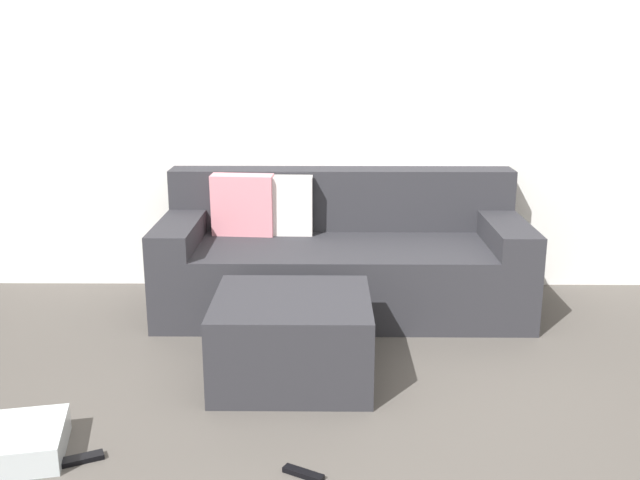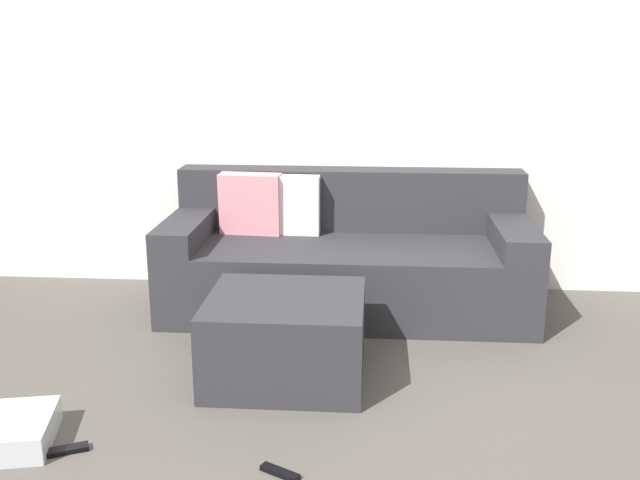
{
  "view_description": "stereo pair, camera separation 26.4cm",
  "coord_description": "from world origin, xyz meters",
  "px_view_note": "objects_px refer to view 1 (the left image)",
  "views": [
    {
      "loc": [
        -0.17,
        -2.64,
        1.67
      ],
      "look_at": [
        -0.2,
        1.29,
        0.6
      ],
      "focal_mm": 40.67,
      "sensor_mm": 36.0,
      "label": 1
    },
    {
      "loc": [
        0.1,
        -2.63,
        1.67
      ],
      "look_at": [
        -0.2,
        1.29,
        0.6
      ],
      "focal_mm": 40.67,
      "sensor_mm": 36.0,
      "label": 2
    }
  ],
  "objects_px": {
    "ottoman": "(292,338)",
    "remote_near_ottoman": "(303,473)",
    "couch_sectional": "(340,258)",
    "remote_by_storage_bin": "(80,459)",
    "storage_bin": "(13,443)"
  },
  "relations": [
    {
      "from": "ottoman",
      "to": "remote_near_ottoman",
      "type": "bearing_deg",
      "value": -84.68
    },
    {
      "from": "storage_bin",
      "to": "remote_near_ottoman",
      "type": "height_order",
      "value": "storage_bin"
    },
    {
      "from": "couch_sectional",
      "to": "storage_bin",
      "type": "bearing_deg",
      "value": -127.12
    },
    {
      "from": "storage_bin",
      "to": "remote_by_storage_bin",
      "type": "relative_size",
      "value": 2.21
    },
    {
      "from": "ottoman",
      "to": "storage_bin",
      "type": "xyz_separation_m",
      "value": [
        -1.13,
        -0.76,
        -0.16
      ]
    },
    {
      "from": "couch_sectional",
      "to": "ottoman",
      "type": "bearing_deg",
      "value": -103.46
    },
    {
      "from": "storage_bin",
      "to": "remote_near_ottoman",
      "type": "bearing_deg",
      "value": -6.26
    },
    {
      "from": "ottoman",
      "to": "remote_by_storage_bin",
      "type": "height_order",
      "value": "ottoman"
    },
    {
      "from": "couch_sectional",
      "to": "remote_near_ottoman",
      "type": "xyz_separation_m",
      "value": [
        -0.18,
        -1.97,
        -0.31
      ]
    },
    {
      "from": "ottoman",
      "to": "remote_near_ottoman",
      "type": "relative_size",
      "value": 4.53
    },
    {
      "from": "couch_sectional",
      "to": "ottoman",
      "type": "height_order",
      "value": "couch_sectional"
    },
    {
      "from": "ottoman",
      "to": "storage_bin",
      "type": "height_order",
      "value": "ottoman"
    },
    {
      "from": "couch_sectional",
      "to": "remote_by_storage_bin",
      "type": "distance_m",
      "value": 2.19
    },
    {
      "from": "remote_by_storage_bin",
      "to": "couch_sectional",
      "type": "bearing_deg",
      "value": 34.12
    },
    {
      "from": "ottoman",
      "to": "couch_sectional",
      "type": "bearing_deg",
      "value": 76.54
    }
  ]
}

